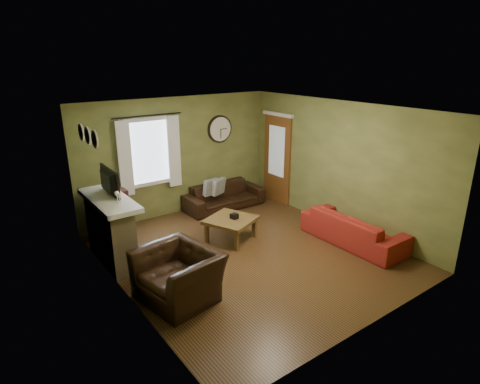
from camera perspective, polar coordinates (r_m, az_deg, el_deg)
floor at (r=7.42m, az=1.21°, el=-8.66°), size 4.60×5.20×0.00m
ceiling at (r=6.63m, az=1.37°, el=11.68°), size 4.60×5.20×0.00m
wall_left at (r=5.89m, az=-16.82°, el=-3.19°), size 0.00×5.20×2.60m
wall_right at (r=8.46m, az=13.79°, el=3.75°), size 0.00×5.20×2.60m
wall_back at (r=9.04m, az=-8.81°, el=5.03°), size 4.60×0.00×2.60m
wall_front at (r=5.24m, az=18.93°, el=-6.22°), size 4.60×0.00×2.60m
fireplace at (r=7.25m, az=-17.92°, el=-5.52°), size 0.40×1.40×1.10m
firebox at (r=7.40m, az=-16.33°, el=-6.97°), size 0.04×0.60×0.55m
mantel at (r=7.04m, az=-18.17°, el=-1.09°), size 0.58×1.60×0.08m
tv at (r=7.12m, az=-18.58°, el=0.90°), size 0.08×0.60×0.35m
tv_screen at (r=7.12m, az=-18.02°, el=1.45°), size 0.02×0.62×0.36m
medallion_left at (r=6.37m, az=-19.95°, el=7.07°), size 0.28×0.28×0.03m
medallion_mid at (r=6.70m, az=-20.84°, el=7.51°), size 0.28×0.28×0.03m
medallion_right at (r=7.04m, az=-21.65°, el=7.91°), size 0.28×0.28×0.03m
window_pane at (r=8.69m, az=-12.91°, el=5.57°), size 1.00×0.02×1.30m
curtain_rod at (r=8.46m, az=-13.02°, el=10.53°), size 0.03×0.03×1.50m
curtain_left at (r=8.41m, az=-16.04°, el=4.53°), size 0.28×0.04×1.55m
curtain_right at (r=8.83m, az=-9.36°, el=5.68°), size 0.28×0.04×1.55m
wall_clock at (r=9.44m, az=-2.84°, el=8.92°), size 0.64×0.06×0.64m
door at (r=9.75m, az=5.29°, el=4.68°), size 0.05×0.90×2.10m
bookshelf at (r=8.34m, az=-18.21°, el=-3.00°), size 0.77×0.33×0.91m
book at (r=8.16m, az=-19.18°, el=0.18°), size 0.17×0.22×0.02m
sofa_brown at (r=9.47m, az=-2.27°, el=-0.56°), size 1.92×0.75×0.56m
pillow_left at (r=9.27m, az=-3.07°, el=0.76°), size 0.39×0.23×0.37m
pillow_right at (r=9.24m, az=-4.17°, el=0.68°), size 0.39×0.17×0.37m
sofa_red at (r=7.98m, az=15.83°, el=-4.99°), size 0.80×2.04×0.60m
armchair at (r=6.08m, az=-8.74°, el=-11.60°), size 1.19×1.31×0.74m
coffee_table at (r=7.83m, az=-1.31°, el=-5.28°), size 1.10×1.10×0.45m
tissue_box at (r=7.76m, az=-0.82°, el=-4.10°), size 0.15×0.15×0.10m
wine_glass_a at (r=6.55m, az=-16.71°, el=-1.10°), size 0.07×0.07×0.21m
wine_glass_b at (r=6.64m, az=-17.05°, el=-0.79°), size 0.08×0.08×0.22m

